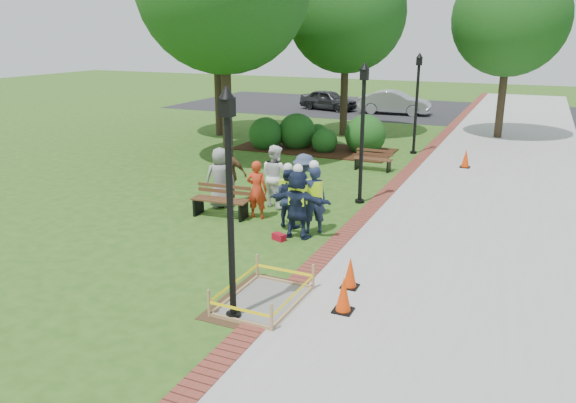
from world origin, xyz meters
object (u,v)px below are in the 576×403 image
at_px(wet_concrete_pad, 264,291).
at_px(cone_front, 344,295).
at_px(hivis_worker_c, 288,195).
at_px(bench_near, 221,207).
at_px(hivis_worker_a, 298,202).
at_px(lamp_near, 230,189).
at_px(hivis_worker_b, 314,197).

distance_m(wet_concrete_pad, cone_front, 1.58).
distance_m(wet_concrete_pad, hivis_worker_c, 4.60).
distance_m(wet_concrete_pad, bench_near, 5.51).
relative_size(bench_near, hivis_worker_a, 0.87).
relative_size(lamp_near, hivis_worker_c, 2.42).
bearing_deg(wet_concrete_pad, hivis_worker_b, 97.94).
bearing_deg(bench_near, lamp_near, -57.40).
height_order(wet_concrete_pad, cone_front, cone_front).
bearing_deg(hivis_worker_c, hivis_worker_b, -15.28).
distance_m(cone_front, hivis_worker_b, 4.45).
relative_size(hivis_worker_a, hivis_worker_b, 0.99).
bearing_deg(hivis_worker_c, lamp_near, -77.24).
relative_size(wet_concrete_pad, cone_front, 3.22).
bearing_deg(wet_concrete_pad, cone_front, 9.01).
xyz_separation_m(cone_front, hivis_worker_b, (-2.13, 3.86, 0.62)).
height_order(hivis_worker_a, hivis_worker_b, hivis_worker_b).
height_order(wet_concrete_pad, lamp_near, lamp_near).
distance_m(lamp_near, hivis_worker_b, 5.14).
xyz_separation_m(wet_concrete_pad, lamp_near, (-0.24, -0.79, 2.25)).
distance_m(lamp_near, hivis_worker_c, 5.49).
bearing_deg(lamp_near, wet_concrete_pad, 73.04).
bearing_deg(hivis_worker_c, hivis_worker_a, -50.67).
xyz_separation_m(lamp_near, hivis_worker_b, (-0.33, 4.90, -1.51)).
height_order(hivis_worker_a, hivis_worker_c, hivis_worker_a).
bearing_deg(cone_front, wet_concrete_pad, -170.99).
relative_size(cone_front, hivis_worker_b, 0.37).
bearing_deg(bench_near, wet_concrete_pad, -50.86).
distance_m(cone_front, lamp_near, 2.97).
distance_m(bench_near, hivis_worker_c, 2.16).
height_order(wet_concrete_pad, hivis_worker_b, hivis_worker_b).
bearing_deg(lamp_near, bench_near, 122.60).
bearing_deg(hivis_worker_a, lamp_near, -82.66).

